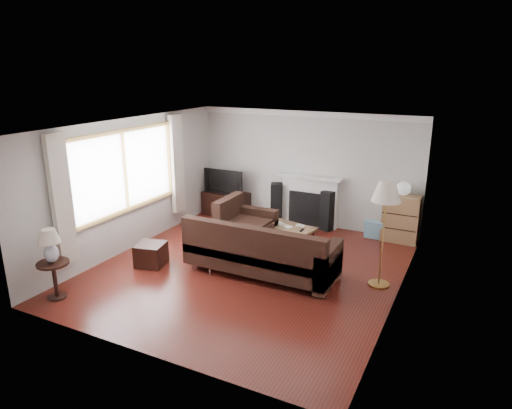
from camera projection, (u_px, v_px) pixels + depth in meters
The scene contains 17 objects.
room at pixel (248, 201), 7.62m from camera, with size 5.10×5.60×2.54m.
window at pixel (125, 171), 8.41m from camera, with size 0.12×2.74×1.54m, color olive.
curtain_near at pixel (61, 200), 7.13m from camera, with size 0.10×0.35×2.10m, color beige.
curtain_far at pixel (177, 164), 9.73m from camera, with size 0.10×0.35×2.10m, color beige.
fireplace at pixel (310, 200), 10.01m from camera, with size 1.40×0.26×1.15m, color white.
tv_stand at pixel (226, 204), 10.83m from camera, with size 1.09×0.49×0.55m, color black.
television at pixel (226, 181), 10.66m from camera, with size 1.00×0.13×0.57m, color black.
speaker_left at pixel (276, 203), 10.28m from camera, with size 0.25×0.30×0.89m, color black.
speaker_right at pixel (328, 211), 9.78m from camera, with size 0.24×0.29×0.87m, color black.
bookshelf at pixel (401, 219), 9.10m from camera, with size 0.70×0.33×0.97m, color #936A44.
globe_lamp at pixel (404, 189), 8.92m from camera, with size 0.28×0.28×0.28m, color white.
sectional_sofa at pixel (261, 249), 7.70m from camera, with size 2.77×2.03×0.90m, color black.
coffee_table at pixel (289, 235), 9.03m from camera, with size 0.99×0.54×0.39m, color olive.
footstool at pixel (151, 255), 8.09m from camera, with size 0.47×0.47×0.40m, color black.
floor_lamp at pixel (383, 235), 7.15m from camera, with size 0.45×0.45×1.74m, color #A97C3A.
side_table at pixel (55, 280), 6.92m from camera, with size 0.47×0.47×0.59m, color black.
table_lamp at pixel (50, 246), 6.75m from camera, with size 0.32×0.32×0.52m, color silver.
Camera 1 is at (3.39, -6.48, 3.41)m, focal length 32.00 mm.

